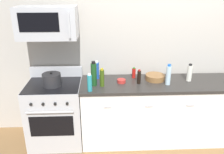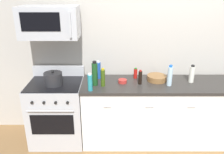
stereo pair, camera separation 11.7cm
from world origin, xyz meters
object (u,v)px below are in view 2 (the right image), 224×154
Objects in this scene: bottle_dish_soap at (89,83)px; bowl_wooden_salad at (156,78)px; bottle_hot_sauce_red at (135,73)px; bowl_red_small at (122,81)px; microwave at (49,22)px; bottle_wine_green at (94,74)px; range_oven at (57,111)px; bottle_soy_sauce_dark at (139,77)px; bottle_vinegar_white at (191,74)px; stockpot at (52,79)px; bottle_olive_oil at (102,78)px; bottle_water_clear at (169,76)px; bottle_soda_blue at (97,70)px.

bottle_dish_soap is 0.98m from bowl_wooden_salad.
bottle_dish_soap is at bearing -145.58° from bottle_hot_sauce_red.
bottle_hot_sauce_red is at bearing 41.48° from bowl_red_small.
bottle_wine_green is at bearing -10.95° from microwave.
bottle_hot_sauce_red is at bearing 9.19° from range_oven.
range_oven is 6.84× the size of bottle_hot_sauce_red.
bottle_soy_sauce_dark is 1.29× the size of bottle_hot_sauce_red.
stockpot is (-1.91, -0.09, -0.03)m from bottle_vinegar_white.
bottle_olive_oil is at bearing -8.31° from range_oven.
stockpot is (-0.68, 0.05, -0.03)m from bottle_olive_oil.
range_oven is at bearing -170.81° from bottle_hot_sauce_red.
bottle_hot_sauce_red is 1.17m from stockpot.
bottle_water_clear is at bearing -50.76° from bowl_wooden_salad.
bottle_soy_sauce_dark is 0.25m from bowl_red_small.
bowl_red_small is 0.48× the size of stockpot.
bottle_soda_blue is at bearing 12.96° from microwave.
bottle_olive_oil is at bearing -11.98° from microwave.
bottle_olive_oil is 0.68m from stockpot.
microwave is 0.94m from bottle_soda_blue.
microwave is at bearing 151.00° from bottle_dish_soap.
range_oven reaches higher than bowl_wooden_salad.
bowl_red_small is at bearing 3.94° from stockpot.
bottle_soy_sauce_dark is (0.62, 0.03, -0.07)m from bottle_wine_green.
range_oven is 4.25× the size of bottle_vinegar_white.
bowl_wooden_salad is at bearing -6.28° from bottle_soda_blue.
bottle_soda_blue is 1.06× the size of stockpot.
bottle_soda_blue is (-0.58, 0.21, 0.03)m from bottle_soy_sauce_dark.
bottle_wine_green is at bearing -156.49° from bottle_hot_sauce_red.
bottle_wine_green is 1.36× the size of bottle_vinegar_white.
bottle_soy_sauce_dark is at bearing 3.23° from bottle_wine_green.
bottle_soda_blue reaches higher than bottle_vinegar_white.
bowl_red_small is 0.95m from stockpot.
bottle_hot_sauce_red is at bearing 148.75° from bottle_water_clear.
bowl_wooden_salad is 1.11× the size of stockpot.
bottle_olive_oil is at bearing -148.60° from bottle_hot_sauce_red.
microwave is 0.88m from bottle_wine_green.
bottle_hot_sauce_red is at bearing 101.38° from bottle_soy_sauce_dark.
bottle_hot_sauce_red is (-0.04, 0.21, -0.02)m from bottle_soy_sauce_dark.
bowl_wooden_salad is at bearing 1.85° from microwave.
bottle_hot_sauce_red is 0.59× the size of bottle_soda_blue.
range_oven is 1.44× the size of microwave.
bottle_olive_oil is 0.31m from bowl_red_small.
bottle_wine_green is 1.38× the size of stockpot.
bottle_vinegar_white is 0.87× the size of bottle_water_clear.
bottle_soy_sauce_dark is 0.77× the size of bottle_soda_blue.
bottle_soy_sauce_dark is at bearing -174.71° from bottle_vinegar_white.
bottle_water_clear is 1.06× the size of bowl_wooden_salad.
bottle_hot_sauce_red is 0.62× the size of bottle_olive_oil.
bottle_water_clear reaches higher than range_oven.
bottle_vinegar_white reaches higher than bowl_red_small.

